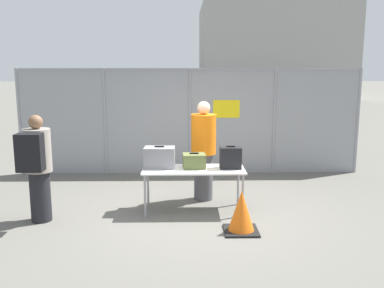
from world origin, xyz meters
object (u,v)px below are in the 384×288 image
object	(u,v)px
suitcase_olive	(194,161)
suitcase_black	(230,158)
traveler_hooded	(37,164)
utility_trailer	(265,143)
security_worker_near	(204,150)
suitcase_grey	(159,157)
traffic_cone	(241,213)
inspection_table	(194,172)

from	to	relation	value
suitcase_olive	suitcase_black	world-z (taller)	suitcase_black
traveler_hooded	utility_trailer	bearing A→B (deg)	32.07
suitcase_black	security_worker_near	bearing A→B (deg)	125.36
suitcase_black	traveler_hooded	size ratio (longest dim) A/B	0.23
utility_trailer	traveler_hooded	bearing A→B (deg)	-133.31
suitcase_olive	security_worker_near	distance (m)	0.61
suitcase_grey	suitcase_olive	xyz separation A→B (m)	(0.59, -0.04, -0.06)
suitcase_grey	traffic_cone	bearing A→B (deg)	-39.86
suitcase_grey	suitcase_black	world-z (taller)	suitcase_black
security_worker_near	utility_trailer	xyz separation A→B (m)	(1.83, 3.62, -0.54)
security_worker_near	suitcase_olive	bearing A→B (deg)	64.44
traveler_hooded	security_worker_near	xyz separation A→B (m)	(2.64, 1.12, 0.00)
suitcase_grey	security_worker_near	world-z (taller)	security_worker_near
security_worker_near	utility_trailer	size ratio (longest dim) A/B	0.47
security_worker_near	traffic_cone	size ratio (longest dim) A/B	2.86
traffic_cone	traveler_hooded	bearing A→B (deg)	171.52
suitcase_olive	utility_trailer	world-z (taller)	suitcase_olive
traveler_hooded	inspection_table	bearing A→B (deg)	-3.18
traveler_hooded	traffic_cone	bearing A→B (deg)	-23.10
suitcase_black	traveler_hooded	bearing A→B (deg)	-170.40
suitcase_grey	traveler_hooded	distance (m)	1.96
traffic_cone	suitcase_black	bearing A→B (deg)	93.84
suitcase_grey	utility_trailer	size ratio (longest dim) A/B	0.13
inspection_table	suitcase_olive	size ratio (longest dim) A/B	4.34
suitcase_black	traffic_cone	xyz separation A→B (m)	(0.07, -0.99, -0.62)
inspection_table	traffic_cone	world-z (taller)	inspection_table
suitcase_olive	suitcase_black	distance (m)	0.62
traveler_hooded	utility_trailer	size ratio (longest dim) A/B	0.44
suitcase_black	traveler_hooded	world-z (taller)	traveler_hooded
security_worker_near	traffic_cone	xyz separation A→B (m)	(0.49, -1.59, -0.64)
suitcase_olive	traffic_cone	distance (m)	1.35
suitcase_grey	traveler_hooded	bearing A→B (deg)	-162.47
suitcase_grey	traffic_cone	xyz separation A→B (m)	(1.27, -1.06, -0.62)
inspection_table	suitcase_black	distance (m)	0.67
traveler_hooded	traffic_cone	world-z (taller)	traveler_hooded
suitcase_grey	utility_trailer	world-z (taller)	suitcase_grey
suitcase_black	suitcase_grey	bearing A→B (deg)	176.62
inspection_table	suitcase_black	world-z (taller)	suitcase_black
suitcase_grey	utility_trailer	xyz separation A→B (m)	(2.60, 4.16, -0.52)
suitcase_black	traffic_cone	size ratio (longest dim) A/B	0.61
suitcase_grey	traveler_hooded	xyz separation A→B (m)	(-1.87, -0.59, 0.02)
traveler_hooded	security_worker_near	bearing A→B (deg)	8.38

